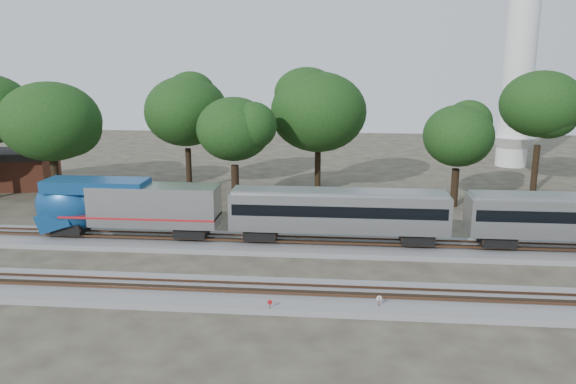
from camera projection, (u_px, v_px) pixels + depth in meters
The scene contains 13 objects.
ground at pixel (213, 272), 39.50m from camera, with size 160.00×160.00×0.00m, color #383328.
track_far at pixel (229, 243), 45.27m from camera, with size 160.00×5.00×0.73m.
track_near at pixel (199, 292), 35.57m from camera, with size 160.00×5.00×0.73m.
switch_stand_red at pixel (270, 305), 32.81m from camera, with size 0.29×0.05×0.91m.
switch_stand_white at pixel (379, 302), 33.04m from camera, with size 0.32×0.16×1.06m.
switch_lever at pixel (270, 309), 33.35m from camera, with size 0.50×0.30×0.30m, color #512D19.
brick_building at pixel (13, 169), 65.60m from camera, with size 10.02×7.82×4.36m.
tree_2 at pixel (50, 122), 56.95m from camera, with size 8.64×8.64×12.19m.
tree_3 at pixel (186, 111), 62.27m from camera, with size 9.22×9.22×13.00m.
tree_4 at pixel (234, 129), 55.66m from camera, with size 8.05×8.05×11.34m.
tree_5 at pixel (318, 112), 60.72m from camera, with size 9.26×9.26×13.06m.
tree_6 at pixel (458, 136), 55.76m from camera, with size 7.37×7.37×10.39m.
tree_7 at pixel (542, 104), 61.86m from camera, with size 10.02×10.02×14.12m.
Camera 1 is at (8.73, -36.51, 14.52)m, focal length 35.00 mm.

